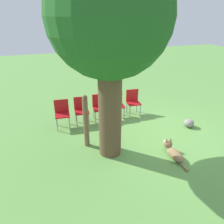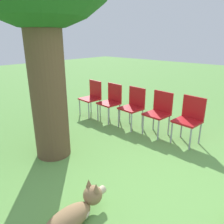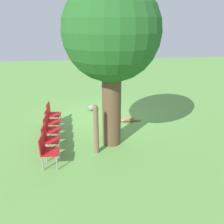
{
  "view_description": "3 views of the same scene",
  "coord_description": "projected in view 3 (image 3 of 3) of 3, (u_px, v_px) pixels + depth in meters",
  "views": [
    {
      "loc": [
        -4.8,
        3.08,
        3.41
      ],
      "look_at": [
        0.69,
        1.2,
        0.68
      ],
      "focal_mm": 35.0,
      "sensor_mm": 36.0,
      "label": 1
    },
    {
      "loc": [
        -2.09,
        -1.41,
        1.91
      ],
      "look_at": [
        0.91,
        1.31,
        0.52
      ],
      "focal_mm": 35.0,
      "sensor_mm": 36.0,
      "label": 2
    },
    {
      "loc": [
        0.54,
        7.57,
        3.55
      ],
      "look_at": [
        -0.27,
        1.71,
        1.1
      ],
      "focal_mm": 35.0,
      "sensor_mm": 36.0,
      "label": 3
    }
  ],
  "objects": [
    {
      "name": "red_chair_0",
      "position": [
        52.0,
        113.0,
        7.88
      ],
      "size": [
        0.46,
        0.47,
        0.88
      ],
      "rotation": [
        0.0,
        0.0,
        3.06
      ],
      "color": "#B21419",
      "rests_on": "ground_plane"
    },
    {
      "name": "red_chair_3",
      "position": [
        49.0,
        138.0,
        6.18
      ],
      "size": [
        0.46,
        0.47,
        0.88
      ],
      "rotation": [
        0.0,
        0.0,
        3.06
      ],
      "color": "#B21419",
      "rests_on": "ground_plane"
    },
    {
      "name": "garden_rock",
      "position": [
        92.0,
        107.0,
        9.4
      ],
      "size": [
        0.32,
        0.32,
        0.26
      ],
      "color": "gray",
      "rests_on": "ground_plane"
    },
    {
      "name": "red_chair_1",
      "position": [
        51.0,
        120.0,
        7.31
      ],
      "size": [
        0.46,
        0.47,
        0.88
      ],
      "rotation": [
        0.0,
        0.0,
        3.06
      ],
      "color": "#B21419",
      "rests_on": "ground_plane"
    },
    {
      "name": "oak_tree",
      "position": [
        112.0,
        35.0,
        5.71
      ],
      "size": [
        2.62,
        2.62,
        4.61
      ],
      "color": "brown",
      "rests_on": "ground_plane"
    },
    {
      "name": "red_chair_2",
      "position": [
        50.0,
        128.0,
        6.75
      ],
      "size": [
        0.46,
        0.47,
        0.88
      ],
      "rotation": [
        0.0,
        0.0,
        3.06
      ],
      "color": "#B21419",
      "rests_on": "ground_plane"
    },
    {
      "name": "ground_plane",
      "position": [
        99.0,
        122.0,
        8.35
      ],
      "size": [
        30.0,
        30.0,
        0.0
      ],
      "primitive_type": "plane",
      "color": "#609947"
    },
    {
      "name": "red_chair_4",
      "position": [
        47.0,
        149.0,
        5.62
      ],
      "size": [
        0.46,
        0.47,
        0.88
      ],
      "rotation": [
        0.0,
        0.0,
        3.06
      ],
      "color": "#B21419",
      "rests_on": "ground_plane"
    },
    {
      "name": "dog",
      "position": [
        125.0,
        119.0,
        8.31
      ],
      "size": [
        1.06,
        0.26,
        0.39
      ],
      "rotation": [
        0.0,
        0.0,
        6.28
      ],
      "color": "olive",
      "rests_on": "ground_plane"
    },
    {
      "name": "fence_post",
      "position": [
        96.0,
        129.0,
        6.13
      ],
      "size": [
        0.14,
        0.14,
        1.48
      ],
      "color": "brown",
      "rests_on": "ground_plane"
    }
  ]
}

